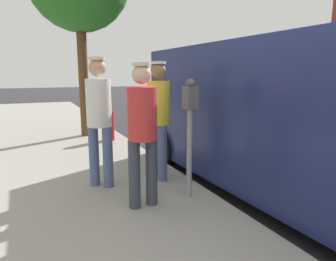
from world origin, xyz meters
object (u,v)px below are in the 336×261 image
Objects in this scene: pedestrian_in_yellow at (159,113)px; pedestrian_in_white at (99,114)px; parking_meter_near at (190,118)px; parked_van at (292,116)px; fire_hydrant at (109,123)px; pedestrian_in_red at (142,126)px.

pedestrian_in_white is at bearing -2.76° from pedestrian_in_yellow.
parking_meter_near is 0.87× the size of pedestrian_in_yellow.
pedestrian_in_yellow is 0.33× the size of parked_van.
parked_van is at bearing 172.17° from parking_meter_near.
parked_van reaches higher than pedestrian_in_white.
parking_meter_near is 1.77× the size of fire_hydrant.
pedestrian_in_yellow is 2.04× the size of fire_hydrant.
pedestrian_in_yellow is (-0.55, -0.83, 0.03)m from pedestrian_in_red.
parked_van is at bearing 156.57° from pedestrian_in_white.
pedestrian_in_yellow is 3.10m from fire_hydrant.
pedestrian_in_white is 0.34× the size of parked_van.
parking_meter_near is 1.28m from pedestrian_in_white.
parking_meter_near is at bearing 95.89° from pedestrian_in_yellow.
parking_meter_near is at bearing 137.98° from pedestrian_in_white.
parking_meter_near is at bearing -7.83° from parked_van.
parking_meter_near is 0.89× the size of pedestrian_in_red.
pedestrian_in_white is 0.93m from pedestrian_in_red.
parked_van reaches higher than fire_hydrant.
pedestrian_in_white is (0.95, -0.86, 0.01)m from parking_meter_near.
pedestrian_in_yellow is (0.08, -0.81, -0.02)m from parking_meter_near.
pedestrian_in_white reaches higher than fire_hydrant.
parked_van is (-2.45, 1.06, -0.04)m from pedestrian_in_white.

